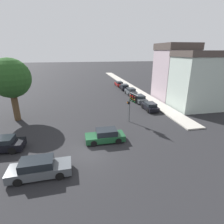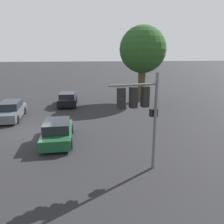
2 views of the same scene
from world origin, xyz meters
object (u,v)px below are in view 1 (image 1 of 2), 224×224
object	(u,v)px
crossing_car_2	(39,168)
parked_car_4	(119,84)
parked_car_0	(150,106)
traffic_signal	(132,100)
parked_car_3	(124,87)
parked_car_2	(131,92)
crossing_car_0	(105,136)
parked_car_1	(139,98)
crossing_car_1	(0,144)
street_tree	(10,79)

from	to	relation	value
crossing_car_2	parked_car_4	size ratio (longest dim) A/B	1.03
crossing_car_2	parked_car_0	xyz separation A→B (m)	(14.80, 13.31, -0.05)
traffic_signal	parked_car_3	distance (m)	21.99
crossing_car_2	parked_car_2	bearing A→B (deg)	56.46
crossing_car_0	parked_car_1	distance (m)	16.67
crossing_car_1	parked_car_0	size ratio (longest dim) A/B	1.16
street_tree	parked_car_2	world-z (taller)	street_tree
crossing_car_0	parked_car_2	distance (m)	21.92
parked_car_0	parked_car_3	distance (m)	16.40
street_tree	parked_car_2	size ratio (longest dim) A/B	2.17
crossing_car_0	crossing_car_2	world-z (taller)	crossing_car_2
traffic_signal	crossing_car_0	world-z (taller)	traffic_signal
crossing_car_0	parked_car_3	world-z (taller)	crossing_car_0
crossing_car_1	parked_car_1	distance (m)	23.69
traffic_signal	crossing_car_0	distance (m)	6.39
parked_car_0	parked_car_1	xyz separation A→B (m)	(-0.00, 5.18, 0.02)
crossing_car_2	parked_car_0	world-z (taller)	crossing_car_2
parked_car_0	parked_car_1	world-z (taller)	parked_car_1
parked_car_1	traffic_signal	bearing A→B (deg)	153.41
street_tree	parked_car_4	xyz separation A→B (m)	(20.10, 21.73, -5.19)
parked_car_1	parked_car_3	size ratio (longest dim) A/B	1.02
crossing_car_0	crossing_car_2	distance (m)	7.34
traffic_signal	parked_car_3	xyz separation A→B (m)	(4.89, 21.28, -2.61)
traffic_signal	crossing_car_2	bearing A→B (deg)	30.74
parked_car_0	parked_car_3	world-z (taller)	parked_car_3
parked_car_0	traffic_signal	bearing A→B (deg)	135.67
street_tree	crossing_car_1	distance (m)	9.92
street_tree	crossing_car_1	xyz separation A→B (m)	(0.82, -8.45, -5.13)
crossing_car_0	crossing_car_2	bearing A→B (deg)	36.50
traffic_signal	crossing_car_2	xyz separation A→B (m)	(-10.09, -8.42, -2.60)
crossing_car_0	parked_car_0	xyz separation A→B (m)	(8.91, 8.92, -0.02)
street_tree	crossing_car_0	size ratio (longest dim) A/B	2.03
traffic_signal	parked_car_0	bearing A→B (deg)	-143.01
parked_car_0	parked_car_4	size ratio (longest dim) A/B	0.83
crossing_car_0	parked_car_1	size ratio (longest dim) A/B	0.96
parked_car_0	parked_car_2	xyz separation A→B (m)	(0.17, 11.04, 0.08)
street_tree	parked_car_3	xyz separation A→B (m)	(20.20, 16.65, -5.13)
parked_car_0	crossing_car_1	bearing A→B (deg)	113.98
street_tree	parked_car_3	bearing A→B (deg)	39.50
street_tree	parked_car_0	distance (m)	20.67
traffic_signal	crossing_car_1	bearing A→B (deg)	5.66
parked_car_0	parked_car_2	bearing A→B (deg)	-1.28
parked_car_0	parked_car_2	distance (m)	11.04
traffic_signal	parked_car_3	bearing A→B (deg)	-112.04
crossing_car_0	parked_car_3	distance (m)	26.89
parked_car_0	parked_car_2	world-z (taller)	parked_car_2
parked_car_4	crossing_car_1	bearing A→B (deg)	146.52
parked_car_1	parked_car_4	distance (m)	16.30
traffic_signal	parked_car_1	world-z (taller)	traffic_signal
traffic_signal	crossing_car_1	xyz separation A→B (m)	(-14.49, -3.82, -2.61)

